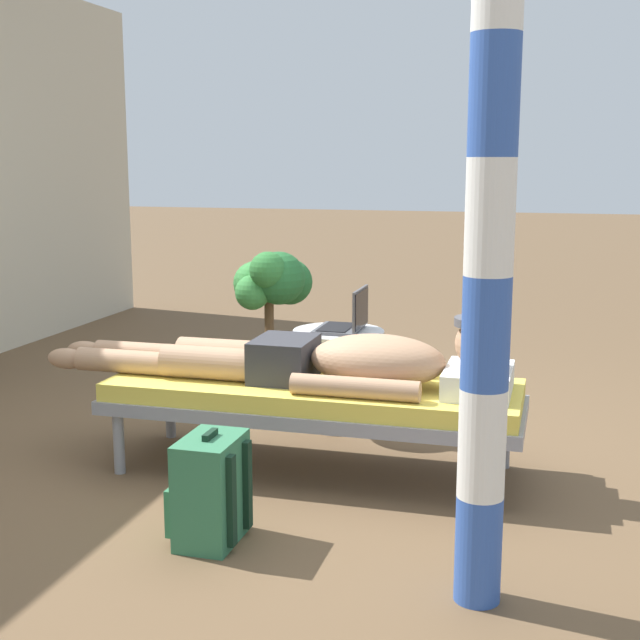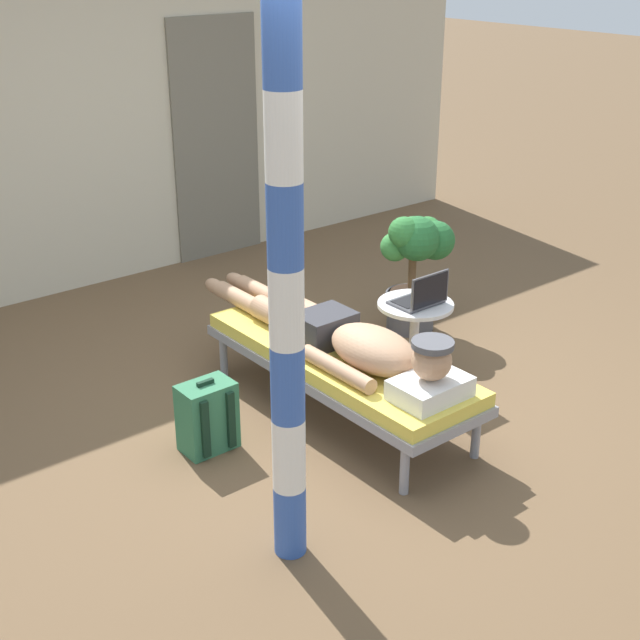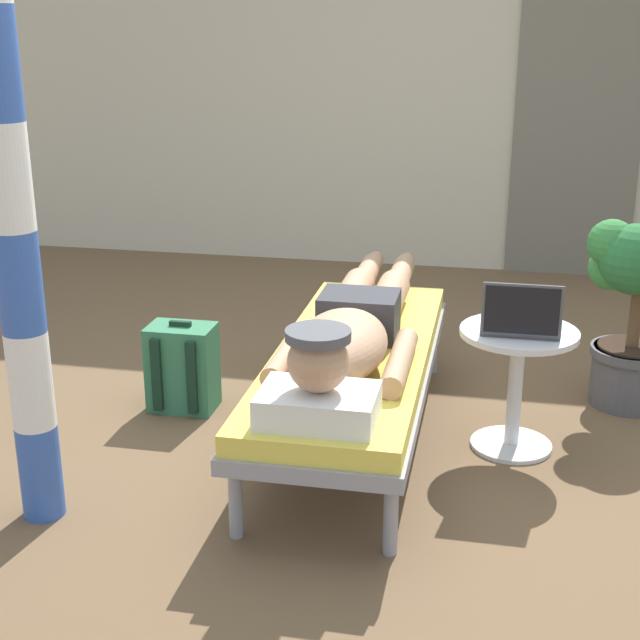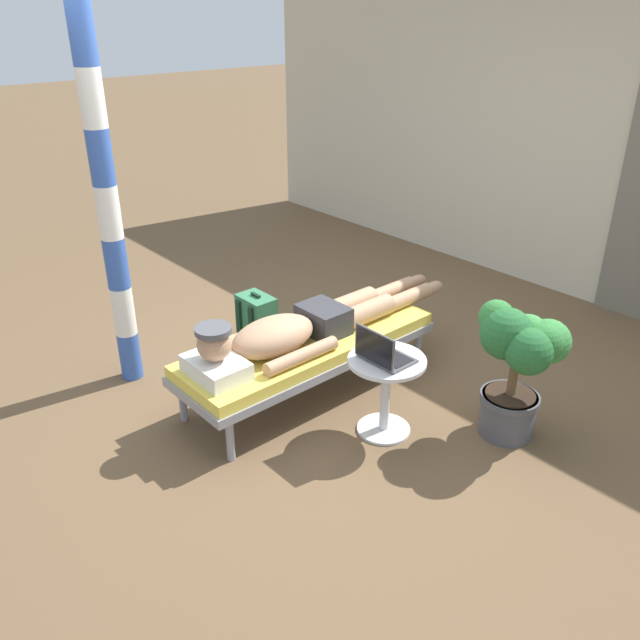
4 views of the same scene
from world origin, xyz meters
TOP-DOWN VIEW (x-y plane):
  - ground_plane at (0.00, 0.00)m, footprint 40.00×40.00m
  - house_wall_back at (-0.02, 2.90)m, footprint 7.60×0.20m
  - house_door_panel at (1.02, 2.79)m, footprint 0.84×0.03m
  - lounge_chair at (-0.02, -0.08)m, footprint 0.64×1.88m
  - person_reclining at (-0.02, -0.14)m, footprint 0.53×2.17m
  - side_table at (0.65, -0.02)m, footprint 0.48×0.48m
  - laptop at (0.65, -0.08)m, footprint 0.31×0.24m
  - backpack at (-0.84, 0.09)m, footprint 0.30×0.26m
  - porch_post at (-1.02, -0.92)m, footprint 0.15×0.15m

SIDE VIEW (x-z plane):
  - ground_plane at x=0.00m, z-range 0.00..0.00m
  - backpack at x=-0.84m, z-range -0.02..0.41m
  - lounge_chair at x=-0.02m, z-range 0.14..0.56m
  - side_table at x=0.65m, z-range 0.09..0.62m
  - person_reclining at x=-0.02m, z-range 0.36..0.68m
  - laptop at x=0.65m, z-range 0.47..0.69m
  - house_door_panel at x=1.02m, z-range 0.00..2.04m
  - porch_post at x=-1.02m, z-range 0.00..2.47m
  - house_wall_back at x=-0.02m, z-range 0.00..2.70m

